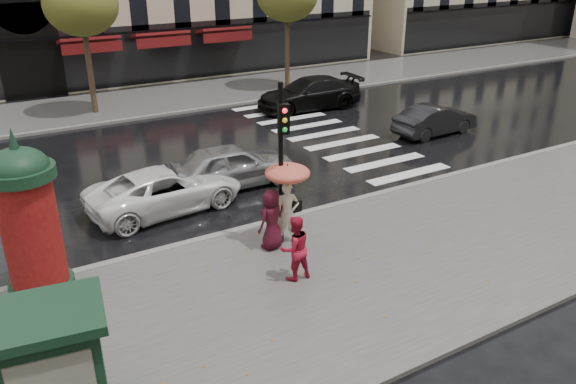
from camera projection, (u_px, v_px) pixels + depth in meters
ground at (337, 267)px, 14.52m from camera, size 160.00×160.00×0.00m
near_sidewalk at (349, 273)px, 14.10m from camera, size 90.00×7.00×0.12m
far_sidewalk at (130, 103)px, 29.53m from camera, size 90.00×6.00×0.12m
near_kerb at (280, 220)px, 16.87m from camera, size 90.00×0.25×0.14m
far_kerb at (148, 117)px, 27.16m from camera, size 90.00×0.25×0.14m
zebra_crossing at (324, 134)px, 24.90m from camera, size 3.60×11.75×0.01m
tree_far_left at (81, 5)px, 25.77m from camera, size 3.40×3.40×6.64m
woman_umbrella at (288, 191)px, 14.92m from camera, size 1.21×1.21×2.32m
woman_red at (295, 248)px, 13.48m from camera, size 0.82×0.64×1.66m
man_burgundy at (271, 219)px, 14.90m from camera, size 0.95×0.77×1.67m
morris_column at (29, 218)px, 12.47m from camera, size 1.50×1.50×4.04m
traffic_light at (282, 150)px, 14.46m from camera, size 0.31×0.43×4.42m
newsstand at (54, 366)px, 9.23m from camera, size 2.04×1.80×2.21m
car_silver at (232, 165)px, 19.15m from camera, size 4.50×1.91×1.52m
car_darkgrey at (435, 120)px, 24.60m from camera, size 4.04×1.57×1.31m
car_white at (166, 189)px, 17.45m from camera, size 5.07×2.76×1.35m
car_black at (309, 93)px, 28.51m from camera, size 5.61×2.69×1.58m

